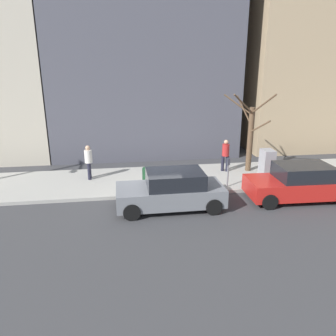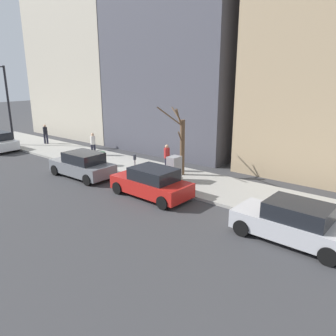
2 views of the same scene
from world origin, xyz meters
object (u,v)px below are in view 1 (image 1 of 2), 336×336
(utility_box, at_px, (267,164))
(bare_tree, at_px, (250,135))
(office_block_center, at_px, (139,11))
(trash_bin, at_px, (149,178))
(pedestrian_near_meter, at_px, (226,154))
(parked_car_red, at_px, (299,183))
(parked_car_grey, at_px, (171,191))
(parking_meter, at_px, (228,169))
(pedestrian_midblock, at_px, (89,160))

(utility_box, height_order, bare_tree, bare_tree)
(utility_box, relative_size, office_block_center, 0.08)
(trash_bin, distance_m, pedestrian_near_meter, 4.53)
(parked_car_red, bearing_deg, parked_car_grey, 92.92)
(pedestrian_near_meter, bearing_deg, utility_box, -13.50)
(parking_meter, height_order, trash_bin, parking_meter)
(utility_box, distance_m, pedestrian_midblock, 8.60)
(parked_car_red, distance_m, office_block_center, 15.67)
(bare_tree, bearing_deg, trash_bin, 107.33)
(utility_box, bearing_deg, parking_meter, 110.89)
(parked_car_red, bearing_deg, pedestrian_midblock, 70.53)
(parked_car_red, height_order, parked_car_grey, same)
(pedestrian_near_meter, bearing_deg, parked_car_red, -34.85)
(parking_meter, relative_size, bare_tree, 0.33)
(bare_tree, xyz_separation_m, pedestrian_midblock, (-0.12, 8.07, -0.98))
(parked_car_grey, distance_m, pedestrian_near_meter, 5.12)
(parking_meter, distance_m, bare_tree, 2.96)
(parked_car_grey, xyz_separation_m, pedestrian_midblock, (3.57, 3.47, 0.35))
(bare_tree, bearing_deg, parked_car_grey, 128.74)
(bare_tree, relative_size, office_block_center, 0.23)
(bare_tree, bearing_deg, parking_meter, 139.98)
(parking_meter, bearing_deg, bare_tree, -40.02)
(office_block_center, bearing_deg, utility_box, -151.07)
(bare_tree, bearing_deg, utility_box, -160.28)
(parking_meter, bearing_deg, utility_box, -69.11)
(utility_box, xyz_separation_m, pedestrian_midblock, (1.14, 8.52, 0.24))
(trash_bin, bearing_deg, parked_car_red, -107.32)
(pedestrian_midblock, xyz_separation_m, office_block_center, (8.63, -3.12, 7.76))
(parked_car_grey, xyz_separation_m, office_block_center, (12.20, 0.35, 8.11))
(parking_meter, xyz_separation_m, office_block_center, (10.62, 3.17, 7.86))
(parked_car_grey, xyz_separation_m, utility_box, (2.43, -5.05, 0.11))
(utility_box, height_order, office_block_center, office_block_center)
(trash_bin, distance_m, office_block_center, 13.10)
(utility_box, bearing_deg, parked_car_grey, 115.66)
(parked_car_grey, height_order, bare_tree, bare_tree)
(parking_meter, height_order, pedestrian_midblock, pedestrian_midblock)
(bare_tree, xyz_separation_m, office_block_center, (8.51, 4.95, 6.78))
(pedestrian_midblock, bearing_deg, office_block_center, -21.30)
(parking_meter, xyz_separation_m, utility_box, (0.85, -2.23, -0.13))
(utility_box, relative_size, pedestrian_midblock, 0.86)
(parked_car_red, relative_size, trash_bin, 4.73)
(parked_car_grey, relative_size, trash_bin, 4.68)
(parked_car_grey, bearing_deg, pedestrian_near_meter, -42.30)
(parked_car_red, xyz_separation_m, parking_meter, (1.47, 2.61, 0.24))
(parking_meter, xyz_separation_m, pedestrian_near_meter, (2.23, -0.58, 0.11))
(parked_car_grey, relative_size, utility_box, 2.95)
(parked_car_red, distance_m, utility_box, 2.36)
(parked_car_grey, bearing_deg, office_block_center, 1.18)
(utility_box, bearing_deg, parked_car_red, -170.65)
(utility_box, bearing_deg, bare_tree, 19.72)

